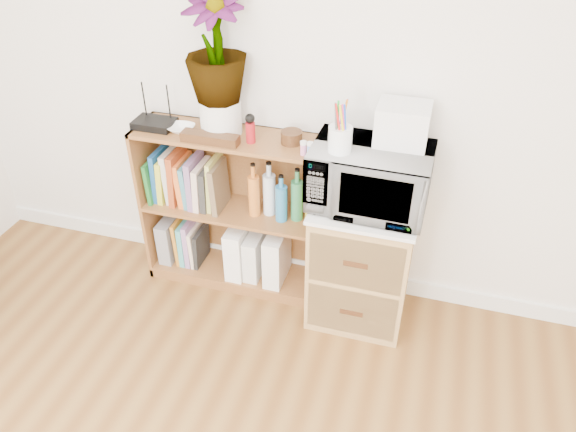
% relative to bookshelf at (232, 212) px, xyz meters
% --- Properties ---
extents(skirting_board, '(4.00, 0.02, 0.10)m').
position_rel_bookshelf_xyz_m(skirting_board, '(0.35, 0.14, -0.42)').
color(skirting_board, white).
rests_on(skirting_board, ground).
extents(bookshelf, '(1.00, 0.30, 0.95)m').
position_rel_bookshelf_xyz_m(bookshelf, '(0.00, 0.00, 0.00)').
color(bookshelf, brown).
rests_on(bookshelf, ground).
extents(wicker_unit, '(0.50, 0.45, 0.70)m').
position_rel_bookshelf_xyz_m(wicker_unit, '(0.75, -0.08, -0.12)').
color(wicker_unit, '#9E7542').
rests_on(wicker_unit, ground).
extents(microwave, '(0.57, 0.39, 0.31)m').
position_rel_bookshelf_xyz_m(microwave, '(0.75, -0.08, 0.40)').
color(microwave, silver).
rests_on(microwave, wicker_unit).
extents(pen_cup, '(0.11, 0.11, 0.12)m').
position_rel_bookshelf_xyz_m(pen_cup, '(0.61, -0.15, 0.61)').
color(pen_cup, white).
rests_on(pen_cup, microwave).
extents(small_appliance, '(0.24, 0.20, 0.19)m').
position_rel_bookshelf_xyz_m(small_appliance, '(0.87, 0.01, 0.65)').
color(small_appliance, white).
rests_on(small_appliance, microwave).
extents(router, '(0.21, 0.14, 0.04)m').
position_rel_bookshelf_xyz_m(router, '(-0.39, -0.02, 0.49)').
color(router, black).
rests_on(router, bookshelf).
extents(white_bowl, '(0.13, 0.13, 0.03)m').
position_rel_bookshelf_xyz_m(white_bowl, '(-0.24, -0.03, 0.49)').
color(white_bowl, white).
rests_on(white_bowl, bookshelf).
extents(plant_pot, '(0.21, 0.21, 0.18)m').
position_rel_bookshelf_xyz_m(plant_pot, '(-0.04, 0.02, 0.56)').
color(plant_pot, white).
rests_on(plant_pot, bookshelf).
extents(potted_plant, '(0.30, 0.30, 0.54)m').
position_rel_bookshelf_xyz_m(potted_plant, '(-0.04, 0.02, 0.92)').
color(potted_plant, '#2C6E30').
rests_on(potted_plant, plant_pot).
extents(trinket_box, '(0.29, 0.07, 0.05)m').
position_rel_bookshelf_xyz_m(trinket_box, '(-0.05, -0.10, 0.50)').
color(trinket_box, '#361B0E').
rests_on(trinket_box, bookshelf).
extents(kokeshi_doll, '(0.05, 0.05, 0.11)m').
position_rel_bookshelf_xyz_m(kokeshi_doll, '(0.14, -0.04, 0.53)').
color(kokeshi_doll, maroon).
rests_on(kokeshi_doll, bookshelf).
extents(wooden_bowl, '(0.11, 0.11, 0.06)m').
position_rel_bookshelf_xyz_m(wooden_bowl, '(0.34, 0.01, 0.51)').
color(wooden_bowl, '#361D0E').
rests_on(wooden_bowl, bookshelf).
extents(paint_jars, '(0.10, 0.04, 0.05)m').
position_rel_bookshelf_xyz_m(paint_jars, '(0.46, -0.09, 0.50)').
color(paint_jars, '#D8788D').
rests_on(paint_jars, bookshelf).
extents(file_box, '(0.08, 0.21, 0.27)m').
position_rel_bookshelf_xyz_m(file_box, '(-0.42, 0.00, -0.27)').
color(file_box, gray).
rests_on(file_box, bookshelf).
extents(magazine_holder_left, '(0.10, 0.25, 0.32)m').
position_rel_bookshelf_xyz_m(magazine_holder_left, '(0.03, -0.01, -0.25)').
color(magazine_holder_left, white).
rests_on(magazine_holder_left, bookshelf).
extents(magazine_holder_mid, '(0.09, 0.21, 0.27)m').
position_rel_bookshelf_xyz_m(magazine_holder_mid, '(0.13, -0.01, -0.27)').
color(magazine_holder_mid, silver).
rests_on(magazine_holder_mid, bookshelf).
extents(magazine_holder_right, '(0.10, 0.25, 0.31)m').
position_rel_bookshelf_xyz_m(magazine_holder_right, '(0.26, -0.01, -0.25)').
color(magazine_holder_right, white).
rests_on(magazine_holder_right, bookshelf).
extents(cookbooks, '(0.42, 0.20, 0.31)m').
position_rel_bookshelf_xyz_m(cookbooks, '(-0.25, 0.00, 0.16)').
color(cookbooks, '#1B6526').
rests_on(cookbooks, bookshelf).
extents(liquor_bottles, '(0.46, 0.07, 0.30)m').
position_rel_bookshelf_xyz_m(liquor_bottles, '(0.34, 0.00, 0.17)').
color(liquor_bottles, orange).
rests_on(liquor_bottles, bookshelf).
extents(lower_books, '(0.16, 0.19, 0.29)m').
position_rel_bookshelf_xyz_m(lower_books, '(-0.28, 0.00, -0.27)').
color(lower_books, '#B97320').
rests_on(lower_books, bookshelf).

